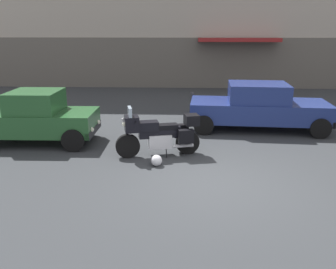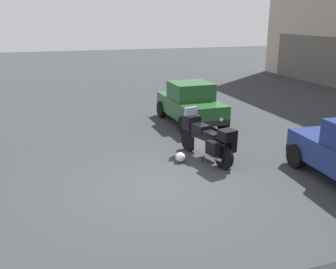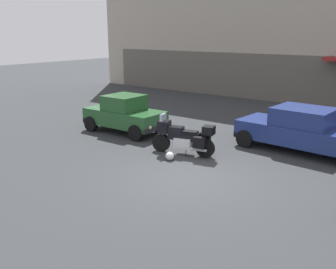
{
  "view_description": "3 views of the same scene",
  "coord_description": "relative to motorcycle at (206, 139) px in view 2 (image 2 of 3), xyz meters",
  "views": [
    {
      "loc": [
        -0.64,
        -7.39,
        3.28
      ],
      "look_at": [
        -1.01,
        0.34,
        0.99
      ],
      "focal_mm": 38.37,
      "sensor_mm": 36.0,
      "label": 1
    },
    {
      "loc": [
        7.78,
        -2.35,
        3.83
      ],
      "look_at": [
        -0.87,
        0.44,
        0.99
      ],
      "focal_mm": 39.87,
      "sensor_mm": 36.0,
      "label": 2
    },
    {
      "loc": [
        5.66,
        -8.3,
        4.06
      ],
      "look_at": [
        -1.15,
        0.62,
        0.97
      ],
      "focal_mm": 39.92,
      "sensor_mm": 36.0,
      "label": 3
    }
  ],
  "objects": [
    {
      "name": "helmet",
      "position": [
        -0.03,
        -0.76,
        -0.48
      ],
      "size": [
        0.28,
        0.28,
        0.28
      ],
      "primitive_type": "sphere",
      "color": "silver",
      "rests_on": "ground"
    },
    {
      "name": "motorcycle",
      "position": [
        0.0,
        0.0,
        0.0
      ],
      "size": [
        2.23,
        1.03,
        1.36
      ],
      "rotation": [
        0.0,
        0.0,
        3.38
      ],
      "color": "black",
      "rests_on": "ground"
    },
    {
      "name": "ground_plane",
      "position": [
        1.29,
        -1.71,
        -0.62
      ],
      "size": [
        80.0,
        80.0,
        0.0
      ],
      "primitive_type": "plane",
      "color": "#2D3033"
    },
    {
      "name": "car_compact_side",
      "position": [
        -3.68,
        0.95,
        0.15
      ],
      "size": [
        3.5,
        1.76,
        1.56
      ],
      "rotation": [
        0.0,
        0.0,
        0.02
      ],
      "color": "#235128",
      "rests_on": "ground"
    }
  ]
}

